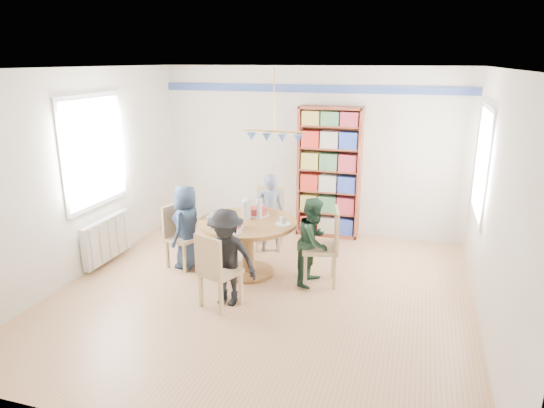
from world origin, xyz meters
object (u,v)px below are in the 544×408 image
at_px(chair_near, 215,268).
at_px(person_left, 187,227).
at_px(bookshelf, 329,174).
at_px(chair_far, 270,215).
at_px(person_far, 270,213).
at_px(chair_left, 178,233).
at_px(person_right, 314,241).
at_px(chair_right, 327,243).
at_px(dining_table, 248,235).
at_px(radiator, 107,239).
at_px(person_near, 226,257).

xyz_separation_m(chair_near, person_left, (-0.85, 0.99, 0.08)).
distance_m(chair_near, bookshelf, 2.98).
bearing_deg(chair_far, chair_near, -90.25).
xyz_separation_m(chair_far, person_left, (-0.86, -1.06, 0.07)).
relative_size(person_far, bookshelf, 0.57).
relative_size(chair_left, person_right, 0.76).
bearing_deg(chair_right, chair_left, -178.89).
height_order(dining_table, person_left, person_left).
xyz_separation_m(chair_right, chair_near, (-1.09, -1.04, -0.05)).
height_order(person_left, person_far, person_far).
distance_m(radiator, chair_left, 1.05).
xyz_separation_m(chair_near, bookshelf, (0.76, 2.83, 0.53)).
bearing_deg(person_near, chair_near, -113.66).
xyz_separation_m(radiator, chair_right, (3.10, 0.24, 0.20)).
relative_size(chair_left, chair_right, 0.87).
relative_size(radiator, chair_far, 1.08).
relative_size(person_right, bookshelf, 0.54).
bearing_deg(person_far, person_right, 117.39).
bearing_deg(radiator, person_far, 27.58).
height_order(person_right, bookshelf, bookshelf).
height_order(chair_left, person_near, person_near).
relative_size(chair_left, person_left, 0.75).
distance_m(person_right, person_far, 1.23).
bearing_deg(person_left, person_far, 136.98).
bearing_deg(chair_left, chair_far, 46.65).
xyz_separation_m(chair_right, chair_far, (-1.08, 1.02, -0.04)).
height_order(chair_far, person_near, person_near).
xyz_separation_m(dining_table, person_near, (0.05, -0.87, 0.03)).
height_order(radiator, person_right, person_right).
relative_size(chair_left, chair_near, 0.95).
bearing_deg(chair_far, person_left, -129.12).
height_order(dining_table, person_far, person_far).
relative_size(chair_near, person_near, 0.78).
bearing_deg(bookshelf, person_left, -131.31).
relative_size(chair_left, bookshelf, 0.42).
height_order(chair_near, person_near, person_near).
bearing_deg(chair_far, person_near, -87.97).
xyz_separation_m(chair_left, chair_far, (1.00, 1.06, 0.03)).
height_order(chair_right, bookshelf, bookshelf).
xyz_separation_m(dining_table, person_far, (0.04, 0.86, 0.04)).
height_order(dining_table, chair_left, chair_left).
bearing_deg(dining_table, bookshelf, 67.99).
bearing_deg(chair_right, radiator, -175.50).
bearing_deg(chair_right, chair_near, -136.41).
distance_m(person_left, person_near, 1.26).
bearing_deg(person_right, dining_table, 98.39).
bearing_deg(person_near, dining_table, 96.67).
bearing_deg(person_far, chair_near, 71.13).
height_order(chair_right, person_left, person_left).
distance_m(person_right, bookshelf, 1.90).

